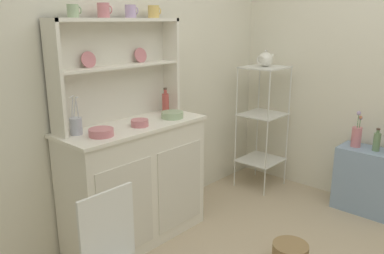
{
  "coord_description": "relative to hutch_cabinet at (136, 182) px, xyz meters",
  "views": [
    {
      "loc": [
        -1.89,
        -0.74,
        1.62
      ],
      "look_at": [
        0.16,
        1.12,
        0.86
      ],
      "focal_mm": 36.53,
      "sensor_mm": 36.0,
      "label": 1
    }
  ],
  "objects": [
    {
      "name": "oil_bottle",
      "position": [
        1.63,
        -1.17,
        0.18
      ],
      "size": [
        0.06,
        0.06,
        0.19
      ],
      "color": "#6B8C60",
      "rests_on": "side_shelf_blue"
    },
    {
      "name": "bowl_floral_medium",
      "position": [
        -0.0,
        -0.07,
        0.46
      ],
      "size": [
        0.12,
        0.12,
        0.05
      ],
      "primitive_type": "cylinder",
      "color": "#D17A84",
      "rests_on": "hutch_cabinet"
    },
    {
      "name": "cup_gold_3",
      "position": [
        0.34,
        0.12,
        1.21
      ],
      "size": [
        0.1,
        0.08,
        0.09
      ],
      "color": "#DBB760",
      "rests_on": "hutch_shelf_unit"
    },
    {
      "name": "porcelain_teapot",
      "position": [
        1.48,
        -0.15,
        0.8
      ],
      "size": [
        0.23,
        0.13,
        0.16
      ],
      "color": "white",
      "rests_on": "bakers_rack"
    },
    {
      "name": "cup_rose_1",
      "position": [
        -0.11,
        0.12,
        1.22
      ],
      "size": [
        0.09,
        0.08,
        0.09
      ],
      "color": "#D17A84",
      "rests_on": "hutch_shelf_unit"
    },
    {
      "name": "cup_lilac_2",
      "position": [
        0.12,
        0.12,
        1.21
      ],
      "size": [
        0.09,
        0.08,
        0.09
      ],
      "color": "#B79ECC",
      "rests_on": "hutch_shelf_unit"
    },
    {
      "name": "hutch_cabinet",
      "position": [
        0.0,
        0.0,
        0.0
      ],
      "size": [
        1.1,
        0.45,
        0.9
      ],
      "color": "white",
      "rests_on": "ground"
    },
    {
      "name": "bowl_mixing_large",
      "position": [
        -0.32,
        -0.07,
        0.46
      ],
      "size": [
        0.16,
        0.16,
        0.05
      ],
      "primitive_type": "cylinder",
      "color": "#D17A84",
      "rests_on": "hutch_cabinet"
    },
    {
      "name": "cup_sage_0",
      "position": [
        -0.33,
        0.12,
        1.21
      ],
      "size": [
        0.09,
        0.07,
        0.08
      ],
      "color": "#9EB78E",
      "rests_on": "hutch_shelf_unit"
    },
    {
      "name": "wall_back",
      "position": [
        0.19,
        0.26,
        0.79
      ],
      "size": [
        3.84,
        0.05,
        2.5
      ],
      "primitive_type": "cube",
      "color": "silver",
      "rests_on": "ground"
    },
    {
      "name": "jam_bottle",
      "position": [
        0.41,
        0.09,
        0.52
      ],
      "size": [
        0.05,
        0.05,
        0.2
      ],
      "color": "#B74C47",
      "rests_on": "hutch_cabinet"
    },
    {
      "name": "bowl_cream_small",
      "position": [
        0.32,
        -0.07,
        0.46
      ],
      "size": [
        0.17,
        0.17,
        0.05
      ],
      "primitive_type": "cylinder",
      "color": "#9EB78E",
      "rests_on": "hutch_cabinet"
    },
    {
      "name": "hutch_shelf_unit",
      "position": [
        -0.0,
        0.16,
        0.86
      ],
      "size": [
        1.03,
        0.18,
        0.73
      ],
      "color": "silver",
      "rests_on": "hutch_cabinet"
    },
    {
      "name": "floor_basket",
      "position": [
        0.49,
        -1.03,
        -0.39
      ],
      "size": [
        0.24,
        0.24,
        0.15
      ],
      "primitive_type": "cylinder",
      "color": "#93754C",
      "rests_on": "ground"
    },
    {
      "name": "utensil_jar",
      "position": [
        -0.41,
        0.08,
        0.5
      ],
      "size": [
        0.08,
        0.08,
        0.25
      ],
      "color": "#B2B7C6",
      "rests_on": "hutch_cabinet"
    },
    {
      "name": "flower_vase",
      "position": [
        1.63,
        -1.0,
        0.2
      ],
      "size": [
        0.08,
        0.08,
        0.32
      ],
      "color": "#D17A84",
      "rests_on": "side_shelf_blue"
    },
    {
      "name": "side_shelf_blue",
      "position": [
        1.63,
        -1.12,
        -0.18
      ],
      "size": [
        0.28,
        0.48,
        0.56
      ],
      "primitive_type": "cube",
      "color": "#849EBC",
      "rests_on": "ground"
    },
    {
      "name": "bakers_rack",
      "position": [
        1.48,
        -0.15,
        0.28
      ],
      "size": [
        0.4,
        0.37,
        1.2
      ],
      "color": "silver",
      "rests_on": "ground"
    }
  ]
}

